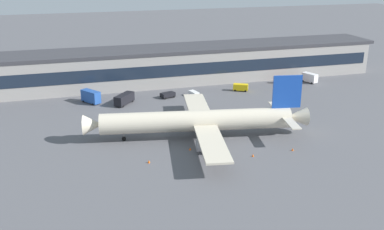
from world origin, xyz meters
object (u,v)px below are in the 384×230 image
belt_loader (285,80)px  traffic_cone_3 (293,149)px  airliner (200,121)px  catering_truck (91,96)px  follow_me_car (194,94)px  traffic_cone_2 (190,149)px  fuel_truck (124,99)px  pushback_tractor (167,95)px  traffic_cone_1 (253,155)px  stair_truck (310,77)px  crew_van (240,87)px  traffic_cone_0 (149,161)px

belt_loader → traffic_cone_3: bearing=-115.6°
airliner → catering_truck: (-25.34, 38.71, -2.45)m
follow_me_car → traffic_cone_2: follow_me_car is taller
airliner → fuel_truck: size_ratio=7.13×
pushback_tractor → catering_truck: (-25.46, 1.47, 1.24)m
belt_loader → traffic_cone_1: (-38.25, -57.64, -0.83)m
airliner → fuel_truck: airliner is taller
stair_truck → traffic_cone_2: stair_truck is taller
fuel_truck → crew_van: 42.20m
pushback_tractor → follow_me_car: (8.99, -1.42, 0.04)m
crew_van → belt_loader: bearing=13.4°
pushback_tractor → traffic_cone_2: size_ratio=8.32×
traffic_cone_0 → traffic_cone_2: size_ratio=1.12×
airliner → traffic_cone_0: size_ratio=81.02×
fuel_truck → belt_loader: bearing=7.8°
fuel_truck → traffic_cone_2: 42.55m
traffic_cone_3 → pushback_tractor: bearing=110.5°
airliner → catering_truck: size_ratio=7.93×
crew_van → follow_me_car: (-17.85, -2.00, -0.37)m
belt_loader → traffic_cone_2: (-51.64, -49.75, -0.83)m
catering_truck → follow_me_car: 34.59m
fuel_truck → pushback_tractor: fuel_truck is taller
catering_truck → crew_van: bearing=-1.0°
pushback_tractor → belt_loader: bearing=6.5°
airliner → traffic_cone_0: 20.15m
stair_truck → belt_loader: stair_truck is taller
stair_truck → fuel_truck: stair_truck is taller
fuel_truck → catering_truck: size_ratio=1.11×
traffic_cone_0 → airliner: bearing=35.9°
belt_loader → catering_truck: size_ratio=0.90×
pushback_tractor → crew_van: 26.85m
airliner → crew_van: bearing=54.5°
belt_loader → catering_truck: catering_truck is taller
airliner → belt_loader: (46.93, 42.57, -3.59)m
airliner → belt_loader: size_ratio=8.83×
stair_truck → follow_me_car: bearing=-173.7°
stair_truck → traffic_cone_2: bearing=-141.9°
stair_truck → traffic_cone_2: (-61.49, -48.25, -1.65)m
traffic_cone_2 → follow_me_car: bearing=72.2°
airliner → stair_truck: size_ratio=9.11×
catering_truck → traffic_cone_0: catering_truck is taller
fuel_truck → catering_truck: catering_truck is taller
stair_truck → crew_van: stair_truck is taller
belt_loader → airliner: bearing=-137.8°
fuel_truck → catering_truck: (-10.27, 4.65, 0.41)m
pushback_tractor → traffic_cone_1: bearing=-80.7°
crew_van → follow_me_car: size_ratio=1.19×
pushback_tractor → traffic_cone_0: pushback_tractor is taller
traffic_cone_0 → traffic_cone_3: size_ratio=1.15×
traffic_cone_0 → traffic_cone_1: (24.62, -3.55, -0.04)m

